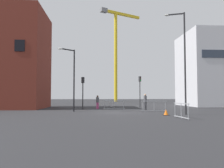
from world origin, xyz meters
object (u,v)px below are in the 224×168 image
streetlamp_tall (183,55)px  traffic_light_crosswalk (140,87)px  construction_crane (116,44)px  streetlamp_short (72,74)px  pedestrian_walking (98,101)px  pedestrian_waiting (145,100)px  traffic_light_verge (83,88)px  traffic_cone_by_barrier (166,112)px

streetlamp_tall → traffic_light_crosswalk: (-1.47, 11.71, -2.21)m
construction_crane → traffic_light_crosswalk: 34.60m
streetlamp_short → construction_crane: bearing=78.9°
construction_crane → streetlamp_short: size_ratio=4.06×
pedestrian_walking → pedestrian_waiting: 5.87m
streetlamp_short → traffic_light_verge: streetlamp_short is taller
pedestrian_walking → streetlamp_tall: bearing=-50.3°
traffic_light_verge → pedestrian_walking: bearing=20.2°
traffic_light_verge → traffic_cone_by_barrier: bearing=-49.6°
pedestrian_waiting → construction_crane: bearing=90.1°
streetlamp_tall → traffic_light_crosswalk: 12.01m
streetlamp_tall → traffic_cone_by_barrier: streetlamp_tall is taller
streetlamp_short → traffic_light_crosswalk: bearing=42.3°
construction_crane → traffic_cone_by_barrier: bearing=-89.5°
traffic_cone_by_barrier → streetlamp_short: bearing=150.4°
streetlamp_short → pedestrian_walking: (2.58, 4.57, -2.83)m
construction_crane → pedestrian_walking: bearing=-98.4°
construction_crane → traffic_light_crosswalk: size_ratio=6.03×
streetlamp_tall → pedestrian_walking: (-7.22, 8.71, -4.08)m
pedestrian_waiting → traffic_cone_by_barrier: (0.30, -6.59, -0.83)m
streetlamp_tall → streetlamp_short: (-9.80, 4.14, -1.26)m
pedestrian_walking → traffic_light_verge: bearing=-159.8°
traffic_light_crosswalk → pedestrian_waiting: bearing=-94.9°
traffic_cone_by_barrier → pedestrian_waiting: bearing=92.6°
construction_crane → traffic_light_crosswalk: construction_crane is taller
streetlamp_tall → traffic_cone_by_barrier: size_ratio=17.73×
pedestrian_waiting → traffic_cone_by_barrier: 6.65m
construction_crane → streetlamp_short: construction_crane is taller
streetlamp_tall → traffic_cone_by_barrier: 5.10m
streetlamp_short → traffic_cone_by_barrier: streetlamp_short is taller
construction_crane → traffic_light_verge: bearing=-101.0°
pedestrian_walking → construction_crane: bearing=81.6°
traffic_light_crosswalk → traffic_cone_by_barrier: size_ratio=8.56×
traffic_light_verge → pedestrian_walking: traffic_light_verge is taller
streetlamp_tall → streetlamp_short: size_ratio=1.40×
traffic_light_crosswalk → pedestrian_walking: traffic_light_crosswalk is taller
pedestrian_waiting → traffic_cone_by_barrier: bearing=-87.4°
traffic_cone_by_barrier → traffic_light_crosswalk: bearing=89.1°
traffic_light_crosswalk → traffic_cone_by_barrier: traffic_light_crosswalk is taller
streetlamp_tall → pedestrian_waiting: size_ratio=4.84×
traffic_light_verge → pedestrian_walking: size_ratio=2.32×
pedestrian_walking → traffic_cone_by_barrier: 10.76m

